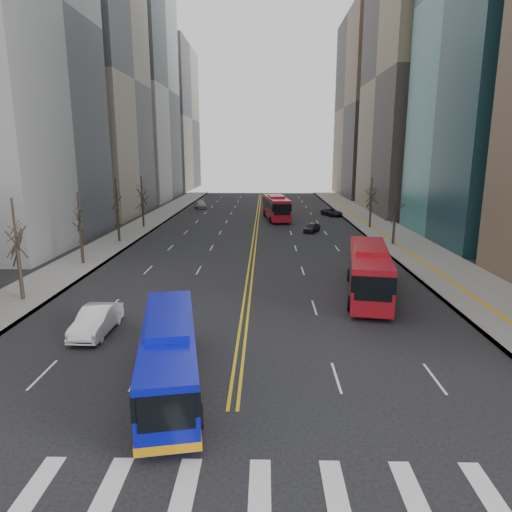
% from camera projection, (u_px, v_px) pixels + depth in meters
% --- Properties ---
extents(ground, '(220.00, 220.00, 0.00)m').
position_uv_depth(ground, '(221.00, 503.00, 13.78)').
color(ground, black).
extents(sidewalk_right, '(7.00, 130.00, 0.15)m').
position_uv_depth(sidewalk_right, '(394.00, 237.00, 57.29)').
color(sidewalk_right, gray).
rests_on(sidewalk_right, ground).
extents(sidewalk_left, '(5.00, 130.00, 0.15)m').
position_uv_depth(sidewalk_left, '(125.00, 236.00, 57.98)').
color(sidewalk_left, gray).
rests_on(sidewalk_left, ground).
extents(crosswalk, '(26.70, 4.00, 0.01)m').
position_uv_depth(crosswalk, '(221.00, 503.00, 13.78)').
color(crosswalk, silver).
rests_on(crosswalk, ground).
extents(centerline, '(0.55, 100.00, 0.01)m').
position_uv_depth(centerline, '(256.00, 225.00, 67.41)').
color(centerline, gold).
rests_on(centerline, ground).
extents(office_towers, '(83.00, 134.00, 58.00)m').
position_uv_depth(office_towers, '(259.00, 69.00, 75.31)').
color(office_towers, '#959598').
rests_on(office_towers, ground).
extents(street_trees, '(35.20, 47.20, 7.60)m').
position_uv_depth(street_trees, '(182.00, 208.00, 46.55)').
color(street_trees, black).
rests_on(street_trees, ground).
extents(blue_bus, '(4.29, 11.00, 3.16)m').
position_uv_depth(blue_bus, '(169.00, 353.00, 20.29)').
color(blue_bus, '#0A11A4').
rests_on(blue_bus, ground).
extents(red_bus_near, '(4.68, 12.03, 3.71)m').
position_uv_depth(red_bus_near, '(369.00, 268.00, 33.45)').
color(red_bus_near, '#A2111B').
rests_on(red_bus_near, ground).
extents(red_bus_far, '(4.28, 12.45, 3.84)m').
position_uv_depth(red_bus_far, '(276.00, 206.00, 72.22)').
color(red_bus_far, '#A2111B').
rests_on(red_bus_far, ground).
extents(car_white, '(1.77, 4.83, 1.58)m').
position_uv_depth(car_white, '(96.00, 320.00, 26.61)').
color(car_white, white).
rests_on(car_white, ground).
extents(car_dark_mid, '(2.84, 3.93, 1.24)m').
position_uv_depth(car_dark_mid, '(312.00, 227.00, 60.94)').
color(car_dark_mid, black).
rests_on(car_dark_mid, ground).
extents(car_silver, '(2.85, 5.31, 1.46)m').
position_uv_depth(car_silver, '(201.00, 204.00, 87.35)').
color(car_silver, gray).
rests_on(car_silver, ground).
extents(car_dark_far, '(3.62, 5.05, 1.28)m').
position_uv_depth(car_dark_far, '(332.00, 212.00, 76.68)').
color(car_dark_far, black).
rests_on(car_dark_far, ground).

